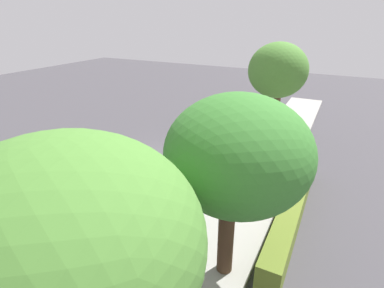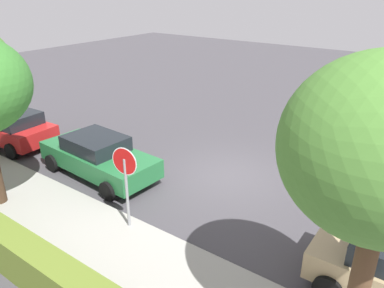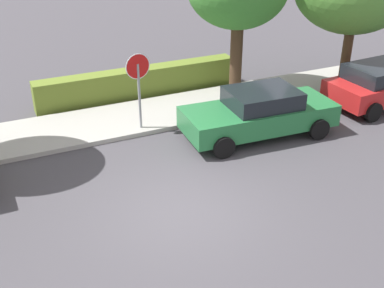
# 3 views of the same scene
# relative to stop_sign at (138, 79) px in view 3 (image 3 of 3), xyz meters

# --- Properties ---
(ground_plane) EXTENTS (60.00, 60.00, 0.00)m
(ground_plane) POSITION_rel_stop_sign_xyz_m (-0.59, -4.37, -1.71)
(ground_plane) COLOR #423F44
(sidewalk_curb) EXTENTS (32.00, 2.51, 0.14)m
(sidewalk_curb) POSITION_rel_stop_sign_xyz_m (-0.59, 0.91, -1.64)
(sidewalk_curb) COLOR #9E9B93
(sidewalk_curb) RESTS_ON ground_plane
(stop_sign) EXTENTS (0.76, 0.12, 2.49)m
(stop_sign) POSITION_rel_stop_sign_xyz_m (0.00, 0.00, 0.00)
(stop_sign) COLOR gray
(stop_sign) RESTS_ON ground_plane
(parked_car_green) EXTENTS (4.69, 2.22, 1.45)m
(parked_car_green) POSITION_rel_stop_sign_xyz_m (3.16, -1.72, -0.97)
(parked_car_green) COLOR #236B38
(parked_car_green) RESTS_ON ground_plane
(parked_car_red) EXTENTS (4.20, 2.22, 1.46)m
(parked_car_red) POSITION_rel_stop_sign_xyz_m (8.30, -1.44, -0.95)
(parked_car_red) COLOR red
(parked_car_red) RESTS_ON ground_plane
(front_yard_hedge) EXTENTS (7.33, 0.65, 1.06)m
(front_yard_hedge) POSITION_rel_stop_sign_xyz_m (0.89, 2.71, -1.18)
(front_yard_hedge) COLOR olive
(front_yard_hedge) RESTS_ON ground_plane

